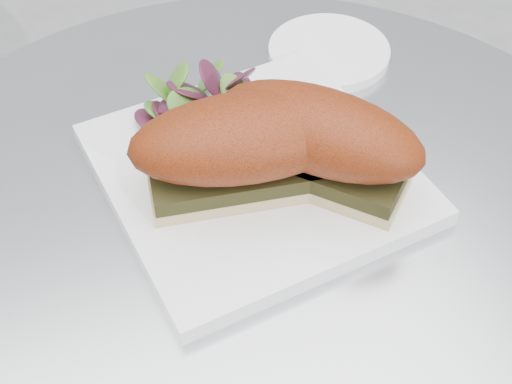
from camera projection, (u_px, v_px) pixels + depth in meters
plate at (255, 173)px, 0.60m from camera, size 0.26×0.26×0.02m
sandwich_left at (248, 145)px, 0.55m from camera, size 0.19×0.11×0.08m
sandwich_right at (318, 139)px, 0.55m from camera, size 0.17×0.18×0.08m
salad at (193, 99)px, 0.61m from camera, size 0.10×0.10×0.05m
saucer at (329, 52)px, 0.72m from camera, size 0.12×0.12×0.01m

